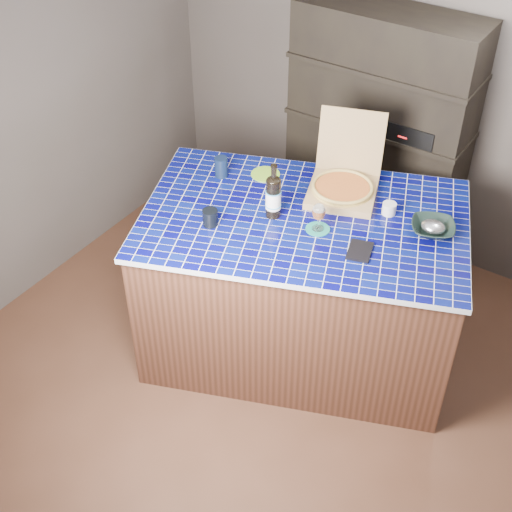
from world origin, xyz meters
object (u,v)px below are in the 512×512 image
Objects in this scene: dvd_case at (360,251)px; pizza_box at (343,185)px; kitchen_island at (301,283)px; wine_glass at (319,212)px; mead_bottle at (273,196)px; bowl at (433,228)px.

pizza_box is at bearing 111.67° from dvd_case.
dvd_case is at bearing -35.92° from kitchen_island.
wine_glass reaches higher than kitchen_island.
pizza_box is 0.47m from mead_bottle.
dvd_case is at bearing -2.34° from mead_bottle.
kitchen_island is 6.32× the size of mead_bottle.
wine_glass is (0.12, -0.06, 0.62)m from kitchen_island.
mead_bottle is 0.28m from wine_glass.
pizza_box is at bearing 97.67° from wine_glass.
mead_bottle is (-0.22, -0.41, 0.07)m from pizza_box.
bowl is at bearing -25.02° from pizza_box.
pizza_box is 1.71× the size of mead_bottle.
mead_bottle is at bearing 161.65° from dvd_case.
wine_glass is 0.31m from dvd_case.
kitchen_island is 0.65m from mead_bottle.
dvd_case is at bearing -9.49° from wine_glass.
dvd_case is at bearing -71.20° from pizza_box.
mead_bottle is 0.57m from dvd_case.
mead_bottle is at bearing -173.11° from kitchen_island.
kitchen_island is 12.80× the size of wine_glass.
dvd_case is (0.28, -0.05, -0.11)m from wine_glass.
dvd_case is 0.72× the size of bowl.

